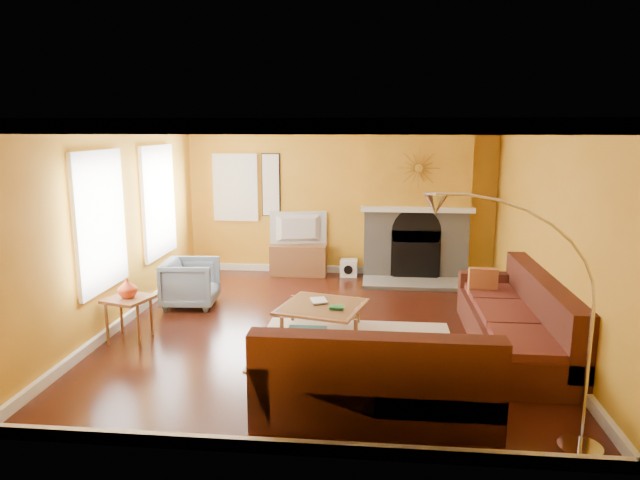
# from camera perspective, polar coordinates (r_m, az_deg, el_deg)

# --- Properties ---
(floor) EXTENTS (5.50, 6.00, 0.02)m
(floor) POSITION_cam_1_polar(r_m,az_deg,el_deg) (7.67, 0.48, -8.91)
(floor) COLOR #4D1D10
(floor) RESTS_ON ground
(ceiling) EXTENTS (5.50, 6.00, 0.02)m
(ceiling) POSITION_cam_1_polar(r_m,az_deg,el_deg) (7.20, 0.52, 11.86)
(ceiling) COLOR white
(ceiling) RESTS_ON ground
(wall_back) EXTENTS (5.50, 0.02, 2.70)m
(wall_back) POSITION_cam_1_polar(r_m,az_deg,el_deg) (10.28, 2.01, 4.09)
(wall_back) COLOR gold
(wall_back) RESTS_ON ground
(wall_front) EXTENTS (5.50, 0.02, 2.70)m
(wall_front) POSITION_cam_1_polar(r_m,az_deg,el_deg) (4.40, -3.05, -5.75)
(wall_front) COLOR gold
(wall_front) RESTS_ON ground
(wall_left) EXTENTS (0.02, 6.00, 2.70)m
(wall_left) POSITION_cam_1_polar(r_m,az_deg,el_deg) (8.04, -19.50, 1.42)
(wall_left) COLOR gold
(wall_left) RESTS_ON ground
(wall_right) EXTENTS (0.02, 6.00, 2.70)m
(wall_right) POSITION_cam_1_polar(r_m,az_deg,el_deg) (7.59, 21.75, 0.70)
(wall_right) COLOR gold
(wall_right) RESTS_ON ground
(baseboard) EXTENTS (5.50, 6.00, 0.12)m
(baseboard) POSITION_cam_1_polar(r_m,az_deg,el_deg) (7.65, 0.48, -8.41)
(baseboard) COLOR white
(baseboard) RESTS_ON floor
(crown_molding) EXTENTS (5.50, 6.00, 0.12)m
(crown_molding) POSITION_cam_1_polar(r_m,az_deg,el_deg) (7.20, 0.51, 11.30)
(crown_molding) COLOR white
(crown_molding) RESTS_ON ceiling
(window_left_near) EXTENTS (0.06, 1.22, 1.72)m
(window_left_near) POSITION_cam_1_polar(r_m,az_deg,el_deg) (9.19, -15.93, 3.74)
(window_left_near) COLOR white
(window_left_near) RESTS_ON wall_left
(window_left_far) EXTENTS (0.06, 1.22, 1.72)m
(window_left_far) POSITION_cam_1_polar(r_m,az_deg,el_deg) (7.47, -21.22, 1.76)
(window_left_far) COLOR white
(window_left_far) RESTS_ON wall_left
(window_back) EXTENTS (0.82, 0.06, 1.22)m
(window_back) POSITION_cam_1_polar(r_m,az_deg,el_deg) (10.50, -8.44, 5.22)
(window_back) COLOR white
(window_back) RESTS_ON wall_back
(wall_art) EXTENTS (0.34, 0.04, 1.14)m
(wall_art) POSITION_cam_1_polar(r_m,az_deg,el_deg) (10.37, -4.94, 5.51)
(wall_art) COLOR white
(wall_art) RESTS_ON wall_back
(fireplace) EXTENTS (1.80, 0.40, 2.70)m
(fireplace) POSITION_cam_1_polar(r_m,az_deg,el_deg) (10.08, 9.63, 3.79)
(fireplace) COLOR #97958F
(fireplace) RESTS_ON floor
(mantel) EXTENTS (1.92, 0.22, 0.08)m
(mantel) POSITION_cam_1_polar(r_m,az_deg,el_deg) (9.85, 9.71, 3.03)
(mantel) COLOR white
(mantel) RESTS_ON fireplace
(hearth) EXTENTS (1.80, 0.70, 0.06)m
(hearth) POSITION_cam_1_polar(r_m,az_deg,el_deg) (9.80, 9.59, -4.30)
(hearth) COLOR #97958F
(hearth) RESTS_ON floor
(sunburst) EXTENTS (0.70, 0.04, 0.70)m
(sunburst) POSITION_cam_1_polar(r_m,az_deg,el_deg) (9.79, 9.84, 7.10)
(sunburst) COLOR olive
(sunburst) RESTS_ON fireplace
(rug) EXTENTS (2.40, 1.80, 0.02)m
(rug) POSITION_cam_1_polar(r_m,az_deg,el_deg) (7.10, 3.59, -10.47)
(rug) COLOR beige
(rug) RESTS_ON floor
(sectional_sofa) EXTENTS (3.18, 3.62, 0.90)m
(sectional_sofa) POSITION_cam_1_polar(r_m,az_deg,el_deg) (6.67, 9.85, -8.03)
(sectional_sofa) COLOR #4F2219
(sectional_sofa) RESTS_ON floor
(coffee_table) EXTENTS (1.22, 1.22, 0.40)m
(coffee_table) POSITION_cam_1_polar(r_m,az_deg,el_deg) (7.41, 0.21, -7.94)
(coffee_table) COLOR white
(coffee_table) RESTS_ON floor
(media_console) EXTENTS (1.00, 0.45, 0.55)m
(media_console) POSITION_cam_1_polar(r_m,az_deg,el_deg) (10.30, -2.14, -1.98)
(media_console) COLOR brown
(media_console) RESTS_ON floor
(tv) EXTENTS (1.03, 0.32, 0.59)m
(tv) POSITION_cam_1_polar(r_m,az_deg,el_deg) (10.19, -2.17, 1.14)
(tv) COLOR black
(tv) RESTS_ON media_console
(subwoofer) EXTENTS (0.30, 0.30, 0.30)m
(subwoofer) POSITION_cam_1_polar(r_m,az_deg,el_deg) (10.24, 2.88, -2.79)
(subwoofer) COLOR white
(subwoofer) RESTS_ON floor
(armchair) EXTENTS (0.84, 0.82, 0.71)m
(armchair) POSITION_cam_1_polar(r_m,az_deg,el_deg) (8.71, -12.79, -4.21)
(armchair) COLOR gray
(armchair) RESTS_ON floor
(side_table) EXTENTS (0.62, 0.62, 0.55)m
(side_table) POSITION_cam_1_polar(r_m,az_deg,el_deg) (7.59, -18.50, -7.46)
(side_table) COLOR brown
(side_table) RESTS_ON floor
(vase) EXTENTS (0.31, 0.31, 0.25)m
(vase) POSITION_cam_1_polar(r_m,az_deg,el_deg) (7.47, -18.69, -4.55)
(vase) COLOR #D8431B
(vase) RESTS_ON side_table
(book) EXTENTS (0.27, 0.32, 0.03)m
(book) POSITION_cam_1_polar(r_m,az_deg,el_deg) (7.45, -0.87, -6.12)
(book) COLOR white
(book) RESTS_ON coffee_table
(arc_lamp) EXTENTS (1.35, 0.36, 2.12)m
(arc_lamp) POSITION_cam_1_polar(r_m,az_deg,el_deg) (4.86, 19.06, -8.32)
(arc_lamp) COLOR silver
(arc_lamp) RESTS_ON floor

